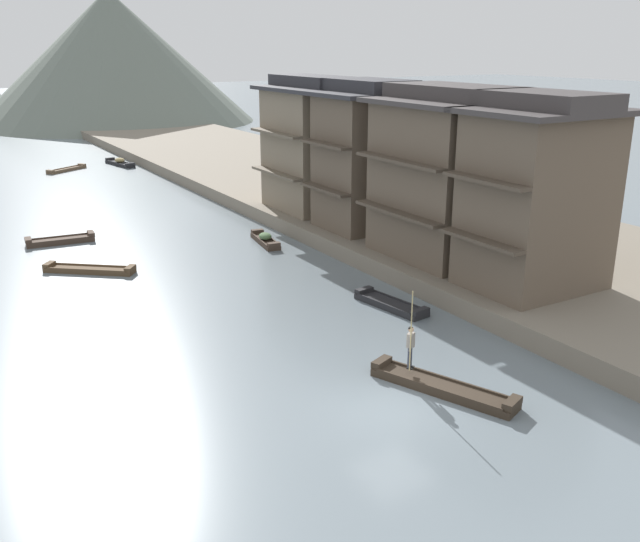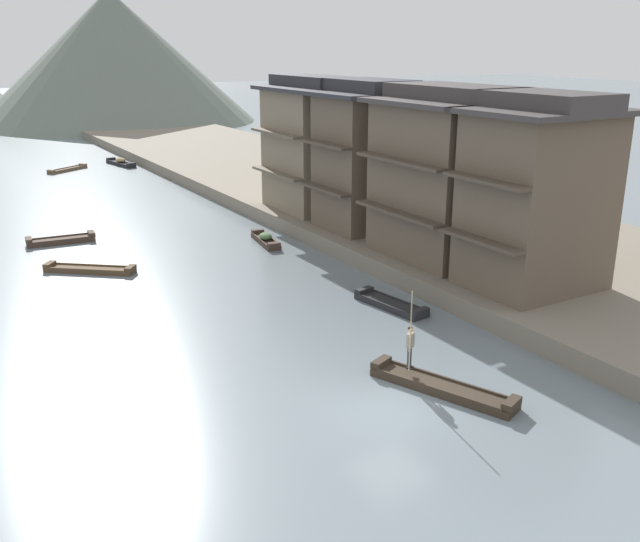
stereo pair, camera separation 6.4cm
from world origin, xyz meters
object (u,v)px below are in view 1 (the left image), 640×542
at_px(house_waterfront_nearest, 537,194).
at_px(house_waterfront_tall, 369,156).
at_px(house_waterfront_second, 450,174).
at_px(house_waterfront_narrow, 311,144).
at_px(boatman_person, 411,342).
at_px(boat_midriver_drifting, 265,240).
at_px(boat_moored_far, 60,240).
at_px(boat_midriver_upstream, 67,169).
at_px(boat_moored_nearest, 120,163).
at_px(boat_moored_second, 391,304).
at_px(boat_foreground_poled, 443,387).
at_px(boat_moored_third, 90,270).

bearing_deg(house_waterfront_nearest, house_waterfront_tall, 90.73).
bearing_deg(house_waterfront_second, house_waterfront_narrow, 92.81).
bearing_deg(boatman_person, house_waterfront_nearest, 19.99).
xyz_separation_m(boat_midriver_drifting, house_waterfront_nearest, (5.86, -15.61, 5.00)).
distance_m(boat_moored_far, house_waterfront_second, 23.70).
distance_m(house_waterfront_second, house_waterfront_tall, 7.01).
bearing_deg(boat_midriver_upstream, house_waterfront_nearest, -77.45).
bearing_deg(house_waterfront_tall, boat_midriver_upstream, 106.68).
distance_m(boat_moored_far, house_waterfront_narrow, 17.06).
xyz_separation_m(boat_moored_nearest, boat_midriver_upstream, (-5.30, -0.59, -0.13)).
bearing_deg(boat_midriver_drifting, house_waterfront_nearest, -69.42).
bearing_deg(house_waterfront_second, boat_moored_second, -151.86).
height_order(boat_midriver_drifting, house_waterfront_tall, house_waterfront_tall).
bearing_deg(house_waterfront_nearest, boat_foreground_poled, -152.51).
xyz_separation_m(boat_midriver_upstream, house_waterfront_nearest, (10.79, -48.45, 5.10)).
distance_m(boat_foreground_poled, house_waterfront_second, 14.99).
bearing_deg(boatman_person, boat_foreground_poled, -67.50).
xyz_separation_m(house_waterfront_second, house_waterfront_tall, (-0.25, 7.01, 0.02)).
distance_m(boat_foreground_poled, boatman_person, 1.91).
height_order(boat_foreground_poled, house_waterfront_second, house_waterfront_second).
bearing_deg(boat_moored_third, house_waterfront_narrow, 13.58).
bearing_deg(house_waterfront_narrow, boat_midriver_upstream, 109.23).
height_order(boat_moored_third, boat_midriver_drifting, boat_midriver_drifting).
height_order(boat_moored_nearest, boat_midriver_upstream, boat_moored_nearest).
relative_size(house_waterfront_nearest, house_waterfront_second, 1.00).
bearing_deg(house_waterfront_second, boat_midriver_upstream, 104.35).
distance_m(boat_foreground_poled, house_waterfront_tall, 20.49).
bearing_deg(boat_moored_third, boatman_person, -70.02).
height_order(boatman_person, boat_midriver_upstream, boatman_person).
height_order(boat_moored_far, house_waterfront_nearest, house_waterfront_nearest).
relative_size(boat_foreground_poled, boat_midriver_upstream, 1.31).
bearing_deg(boat_moored_second, boat_foreground_poled, -113.72).
bearing_deg(boat_midriver_drifting, boat_midriver_upstream, 98.52).
relative_size(boat_foreground_poled, boatman_person, 1.77).
distance_m(boat_moored_nearest, house_waterfront_tall, 36.77).
xyz_separation_m(boat_foreground_poled, boatman_person, (-0.51, 1.24, 1.36)).
bearing_deg(boat_moored_third, house_waterfront_nearest, -42.97).
bearing_deg(house_waterfront_tall, boat_midriver_drifting, 155.36).
bearing_deg(house_waterfront_tall, house_waterfront_nearest, -89.27).
xyz_separation_m(boat_moored_second, boat_midriver_upstream, (-5.03, 45.59, -0.02)).
height_order(boat_midriver_upstream, house_waterfront_narrow, house_waterfront_narrow).
xyz_separation_m(boat_moored_far, boat_midriver_drifting, (10.74, -6.44, 0.06)).
height_order(boat_moored_second, house_waterfront_second, house_waterfront_second).
relative_size(boat_moored_second, boat_moored_far, 1.00).
distance_m(boat_moored_third, house_waterfront_nearest, 23.05).
relative_size(boat_foreground_poled, boat_moored_far, 1.33).
xyz_separation_m(boatman_person, boat_midriver_upstream, (-1.18, 51.95, -1.40)).
bearing_deg(house_waterfront_narrow, boat_moored_second, -107.68).
height_order(boat_foreground_poled, boat_midriver_upstream, boat_foreground_poled).
relative_size(boatman_person, boat_midriver_upstream, 0.74).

